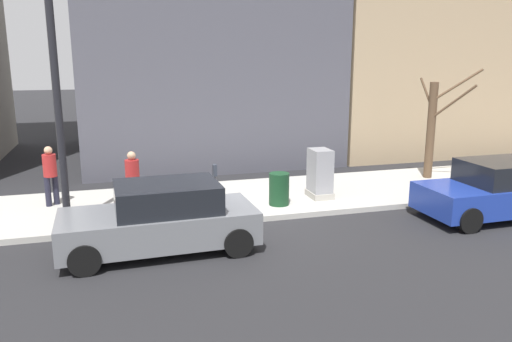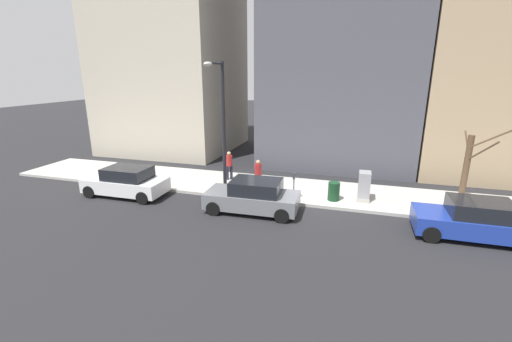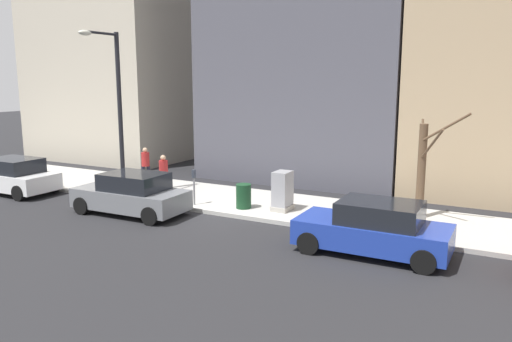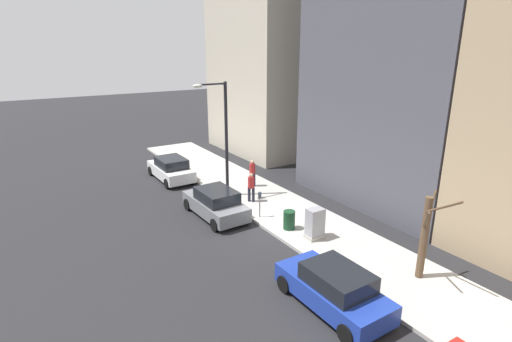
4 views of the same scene
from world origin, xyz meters
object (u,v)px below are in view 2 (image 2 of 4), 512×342
object	(u,v)px
bare_tree	(468,166)
pedestrian_far_corner	(229,164)
pedestrian_midblock	(258,173)
office_tower_right	(171,32)
parked_car_white	(126,182)
streetlamp	(221,118)
trash_bin	(334,191)
office_block_center	(344,33)
parked_car_blue	(475,220)
parking_meter	(294,183)
parked_car_grey	(253,197)
utility_box	(364,187)

from	to	relation	value
bare_tree	pedestrian_far_corner	bearing A→B (deg)	89.94
pedestrian_midblock	office_tower_right	world-z (taller)	office_tower_right
parked_car_white	streetlamp	size ratio (longest dim) A/B	0.65
trash_bin	streetlamp	bearing A→B (deg)	96.38
streetlamp	office_block_center	bearing A→B (deg)	-26.12
office_tower_right	parked_car_blue	bearing A→B (deg)	-121.07
parked_car_white	parking_meter	bearing A→B (deg)	-80.25
parking_meter	streetlamp	bearing A→B (deg)	92.64
pedestrian_midblock	trash_bin	bearing A→B (deg)	133.69
parked_car_grey	utility_box	bearing A→B (deg)	-63.74
parking_meter	bare_tree	world-z (taller)	bare_tree
parked_car_white	office_tower_right	xyz separation A→B (m)	(11.28, 3.31, 8.39)
streetlamp	parked_car_grey	bearing A→B (deg)	-126.52
parked_car_white	streetlamp	xyz separation A→B (m)	(1.36, -4.81, 3.28)
bare_tree	office_tower_right	size ratio (longest dim) A/B	0.20
parked_car_white	trash_bin	distance (m)	10.52
trash_bin	parked_car_white	bearing A→B (deg)	100.85
parked_car_white	pedestrian_far_corner	bearing A→B (deg)	-49.83
parked_car_grey	parked_car_white	world-z (taller)	same
office_block_center	office_tower_right	world-z (taller)	office_tower_right
pedestrian_far_corner	utility_box	bearing A→B (deg)	-47.88
utility_box	office_block_center	bearing A→B (deg)	12.09
utility_box	bare_tree	xyz separation A→B (m)	(1.27, -4.59, 1.05)
parked_car_grey	pedestrian_far_corner	world-z (taller)	pedestrian_far_corner
parked_car_white	parking_meter	size ratio (longest dim) A/B	3.12
trash_bin	pedestrian_midblock	size ratio (longest dim) A/B	0.54
streetlamp	office_tower_right	bearing A→B (deg)	39.28
pedestrian_far_corner	office_tower_right	size ratio (longest dim) A/B	0.09
parked_car_white	bare_tree	bearing A→B (deg)	-77.90
parked_car_grey	bare_tree	xyz separation A→B (m)	(3.84, -9.42, 1.16)
parked_car_white	pedestrian_far_corner	world-z (taller)	pedestrian_far_corner
parked_car_white	office_tower_right	bearing A→B (deg)	15.80
parked_car_grey	pedestrian_far_corner	size ratio (longest dim) A/B	2.56
parked_car_grey	office_block_center	size ratio (longest dim) A/B	0.24
parked_car_white	utility_box	world-z (taller)	utility_box
parked_car_grey	bare_tree	size ratio (longest dim) A/B	1.16
parking_meter	office_tower_right	world-z (taller)	office_tower_right
parked_car_white	trash_bin	bearing A→B (deg)	-79.68
parked_car_blue	bare_tree	world-z (taller)	bare_tree
pedestrian_midblock	parked_car_blue	bearing A→B (deg)	123.06
parked_car_blue	parked_car_white	world-z (taller)	same
parked_car_grey	bare_tree	distance (m)	10.23
utility_box	pedestrian_midblock	distance (m)	5.32
utility_box	bare_tree	size ratio (longest dim) A/B	0.39
bare_tree	pedestrian_far_corner	xyz separation A→B (m)	(0.01, 12.05, -0.81)
parked_car_blue	parking_meter	world-z (taller)	parked_car_blue
parked_car_white	pedestrian_far_corner	xyz separation A→B (m)	(3.67, -4.26, 0.35)
trash_bin	parked_car_blue	bearing A→B (deg)	-111.94
parked_car_blue	pedestrian_midblock	world-z (taller)	pedestrian_midblock
pedestrian_far_corner	pedestrian_midblock	bearing A→B (deg)	-71.14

